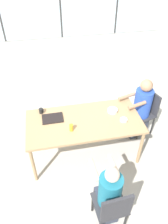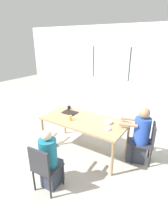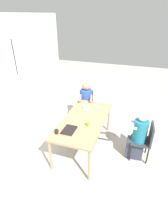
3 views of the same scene
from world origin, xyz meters
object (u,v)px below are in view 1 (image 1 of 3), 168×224
object	(u,v)px
person_woman_green_shirt	(140,111)
juice_glass	(71,128)
bowl_cereal	(124,120)
chair_for_man_blue_shirt	(113,207)
coffee_mug	(41,111)
person_man_blue_shirt	(108,196)
bowl_white_shallow	(113,111)
chair_for_woman_green_shirt	(147,109)

from	to	relation	value
person_woman_green_shirt	juice_glass	bearing A→B (deg)	94.17
person_woman_green_shirt	bowl_cereal	xyz separation A→B (m)	(-0.50, -0.44, 0.25)
chair_for_man_blue_shirt	coffee_mug	world-z (taller)	chair_for_man_blue_shirt
coffee_mug	person_woman_green_shirt	bearing A→B (deg)	-0.35
person_man_blue_shirt	chair_for_man_blue_shirt	bearing A→B (deg)	-90.00
chair_for_man_blue_shirt	bowl_white_shallow	world-z (taller)	chair_for_man_blue_shirt
person_man_blue_shirt	bowl_white_shallow	distance (m)	1.38
chair_for_woman_green_shirt	chair_for_man_blue_shirt	xyz separation A→B (m)	(-1.18, -1.68, 0.00)
coffee_mug	juice_glass	distance (m)	0.66
person_woman_green_shirt	coffee_mug	xyz separation A→B (m)	(-1.76, 0.01, 0.28)
bowl_cereal	bowl_white_shallow	bearing A→B (deg)	113.59
person_man_blue_shirt	coffee_mug	world-z (taller)	person_man_blue_shirt
bowl_cereal	chair_for_woman_green_shirt	bearing A→B (deg)	36.62
bowl_cereal	person_man_blue_shirt	bearing A→B (deg)	-117.40
chair_for_woman_green_shirt	bowl_white_shallow	bearing A→B (deg)	91.47
bowl_cereal	juice_glass	bearing A→B (deg)	-176.56
person_man_blue_shirt	coffee_mug	bearing A→B (deg)	112.21
person_woman_green_shirt	juice_glass	distance (m)	1.46
person_woman_green_shirt	bowl_cereal	size ratio (longest dim) A/B	9.87
chair_for_woman_green_shirt	coffee_mug	distance (m)	1.94
bowl_white_shallow	person_man_blue_shirt	bearing A→B (deg)	-108.46
juice_glass	bowl_cereal	world-z (taller)	juice_glass
juice_glass	bowl_white_shallow	world-z (taller)	juice_glass
chair_for_man_blue_shirt	person_woman_green_shirt	xyz separation A→B (m)	(1.02, 1.64, 0.02)
coffee_mug	juice_glass	world-z (taller)	juice_glass
chair_for_woman_green_shirt	coffee_mug	world-z (taller)	chair_for_woman_green_shirt
person_woman_green_shirt	bowl_cereal	bearing A→B (deg)	115.62
person_woman_green_shirt	person_man_blue_shirt	bearing A→B (deg)	128.99
chair_for_woman_green_shirt	person_man_blue_shirt	distance (m)	1.93
chair_for_man_blue_shirt	person_man_blue_shirt	distance (m)	0.17
juice_glass	person_woman_green_shirt	bearing A→B (deg)	20.17
chair_for_woman_green_shirt	chair_for_man_blue_shirt	size ratio (longest dim) A/B	1.00
juice_glass	bowl_cereal	distance (m)	0.85
chair_for_man_blue_shirt	coffee_mug	size ratio (longest dim) A/B	10.31
chair_for_woman_green_shirt	person_woman_green_shirt	world-z (taller)	person_woman_green_shirt
chair_for_woman_green_shirt	bowl_white_shallow	xyz separation A→B (m)	(-0.76, -0.24, 0.28)
juice_glass	bowl_white_shallow	xyz separation A→B (m)	(0.74, 0.30, -0.03)
person_woman_green_shirt	person_man_blue_shirt	distance (m)	1.80
coffee_mug	chair_for_woman_green_shirt	bearing A→B (deg)	1.03
chair_for_man_blue_shirt	person_man_blue_shirt	world-z (taller)	person_man_blue_shirt
chair_for_woman_green_shirt	bowl_cereal	bearing A→B (deg)	110.63
chair_for_man_blue_shirt	bowl_white_shallow	bearing A→B (deg)	69.96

